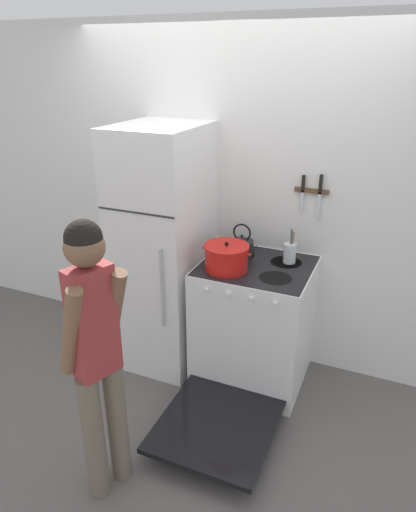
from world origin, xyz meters
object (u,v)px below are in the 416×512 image
(dutch_oven_pot, at_px, (226,257))
(tea_kettle, at_px, (242,245))
(stove_range, at_px, (252,326))
(utensil_jar, at_px, (290,252))
(refrigerator, at_px, (163,251))
(person, at_px, (96,350))

(dutch_oven_pot, height_order, tea_kettle, tea_kettle)
(stove_range, relative_size, utensil_jar, 5.51)
(refrigerator, bearing_deg, dutch_oven_pot, -13.24)
(refrigerator, relative_size, stove_range, 1.28)
(dutch_oven_pot, xyz_separation_m, tea_kettle, (0.01, 0.28, -0.02))
(tea_kettle, distance_m, person, 1.43)
(stove_range, distance_m, person, 1.38)
(utensil_jar, bearing_deg, refrigerator, -170.74)
(stove_range, height_order, utensil_jar, utensil_jar)
(refrigerator, height_order, person, refrigerator)
(stove_range, relative_size, person, 0.90)
(tea_kettle, height_order, person, person)
(utensil_jar, relative_size, person, 0.16)
(person, bearing_deg, dutch_oven_pot, 5.95)
(utensil_jar, bearing_deg, person, -114.20)
(stove_range, xyz_separation_m, person, (-0.44, -1.22, 0.46))
(dutch_oven_pot, distance_m, utensil_jar, 0.47)
(dutch_oven_pot, bearing_deg, person, -103.20)
(stove_range, height_order, person, person)
(tea_kettle, bearing_deg, refrigerator, -165.95)
(dutch_oven_pot, relative_size, utensil_jar, 1.32)
(refrigerator, xyz_separation_m, stove_range, (0.74, -0.03, -0.46))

